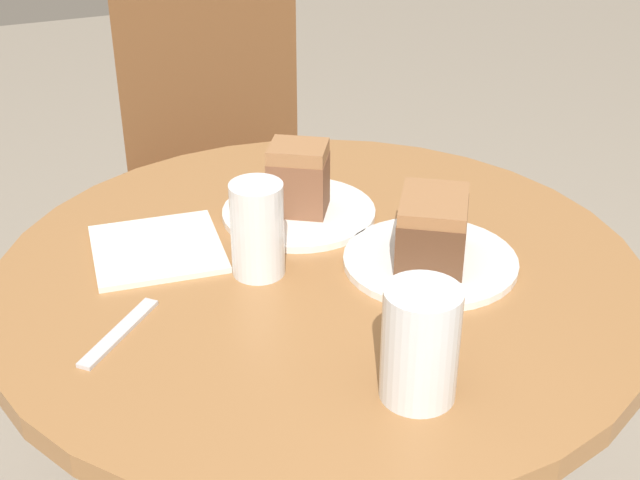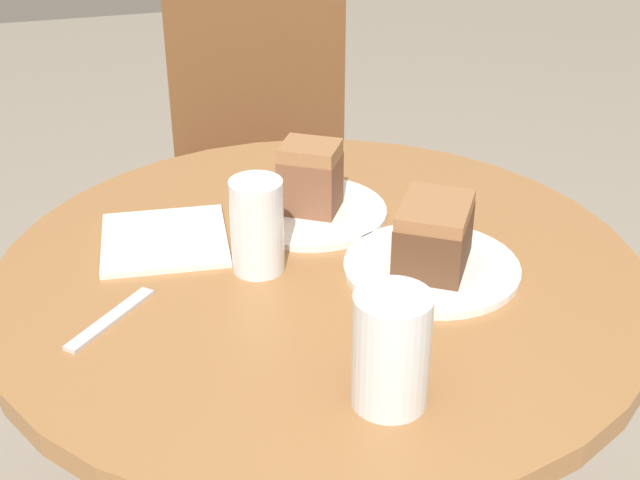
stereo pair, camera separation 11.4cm
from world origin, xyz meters
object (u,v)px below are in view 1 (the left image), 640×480
object	(u,v)px
chair	(219,175)
glass_water	(258,235)
cake_slice_far	(433,228)
cake_slice_near	(298,178)
glass_lemonade	(424,347)
plate_near	(299,212)
plate_far	(430,261)

from	to	relation	value
chair	glass_water	world-z (taller)	chair
cake_slice_far	cake_slice_near	bearing A→B (deg)	120.50
cake_slice_near	glass_lemonade	world-z (taller)	glass_lemonade
cake_slice_far	glass_lemonade	distance (m)	0.27
plate_near	glass_water	xyz separation A→B (m)	(-0.10, -0.13, 0.05)
chair	plate_far	xyz separation A→B (m)	(0.05, -0.88, 0.25)
cake_slice_near	glass_lemonade	xyz separation A→B (m)	(-0.02, -0.42, -0.00)
plate_near	glass_water	bearing A→B (deg)	-128.74
plate_far	glass_lemonade	distance (m)	0.27
chair	plate_far	world-z (taller)	chair
plate_far	cake_slice_near	size ratio (longest dim) A/B	2.20
cake_slice_near	glass_lemonade	distance (m)	0.42
cake_slice_far	plate_far	bearing A→B (deg)	-90.00
cake_slice_far	glass_lemonade	world-z (taller)	glass_lemonade
cake_slice_near	glass_lemonade	bearing A→B (deg)	-92.67
chair	cake_slice_near	xyz separation A→B (m)	(-0.06, -0.69, 0.31)
plate_far	glass_water	size ratio (longest dim) A/B	1.82
plate_far	cake_slice_far	bearing A→B (deg)	90.00
plate_near	cake_slice_far	xyz separation A→B (m)	(0.11, -0.19, 0.05)
cake_slice_far	glass_lemonade	bearing A→B (deg)	-119.78
cake_slice_far	glass_water	size ratio (longest dim) A/B	1.12
cake_slice_far	glass_water	bearing A→B (deg)	163.43
chair	cake_slice_far	distance (m)	0.93
chair	cake_slice_near	world-z (taller)	chair
plate_near	glass_lemonade	distance (m)	0.42
plate_near	plate_far	world-z (taller)	same
cake_slice_near	plate_far	bearing A→B (deg)	-59.50
chair	glass_water	bearing A→B (deg)	-92.23
chair	plate_near	distance (m)	0.74
plate_near	plate_far	bearing A→B (deg)	-59.50
glass_lemonade	chair	bearing A→B (deg)	85.73
plate_near	glass_water	size ratio (longest dim) A/B	1.76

